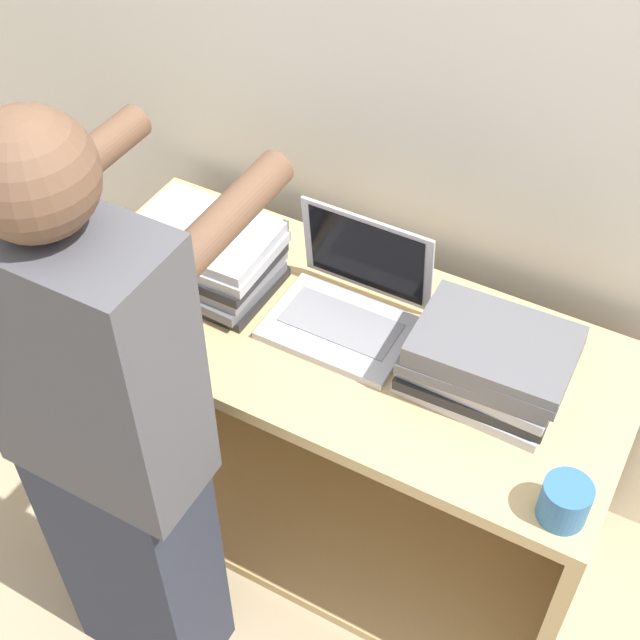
{
  "coord_description": "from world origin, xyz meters",
  "views": [
    {
      "loc": [
        0.65,
        -0.97,
        2.25
      ],
      "look_at": [
        0.0,
        0.21,
        0.88
      ],
      "focal_mm": 50.0,
      "sensor_mm": 36.0,
      "label": 1
    }
  ],
  "objects_px": {
    "laptop_stack_right": "(488,362)",
    "mug": "(565,501)",
    "laptop_open": "(348,304)",
    "laptop_stack_left": "(205,256)",
    "person": "(112,452)"
  },
  "relations": [
    {
      "from": "laptop_stack_right",
      "to": "mug",
      "type": "relative_size",
      "value": 3.64
    },
    {
      "from": "laptop_open",
      "to": "laptop_stack_right",
      "type": "height_order",
      "value": "laptop_open"
    },
    {
      "from": "laptop_open",
      "to": "laptop_stack_left",
      "type": "relative_size",
      "value": 0.95
    },
    {
      "from": "laptop_stack_left",
      "to": "mug",
      "type": "distance_m",
      "value": 0.99
    },
    {
      "from": "laptop_open",
      "to": "laptop_stack_right",
      "type": "relative_size",
      "value": 0.94
    },
    {
      "from": "laptop_stack_left",
      "to": "laptop_stack_right",
      "type": "xyz_separation_m",
      "value": [
        0.72,
        0.0,
        0.0
      ]
    },
    {
      "from": "laptop_stack_left",
      "to": "person",
      "type": "distance_m",
      "value": 0.56
    },
    {
      "from": "laptop_open",
      "to": "person",
      "type": "distance_m",
      "value": 0.63
    },
    {
      "from": "mug",
      "to": "person",
      "type": "bearing_deg",
      "value": -159.56
    },
    {
      "from": "mug",
      "to": "laptop_stack_left",
      "type": "bearing_deg",
      "value": 166.76
    },
    {
      "from": "laptop_stack_left",
      "to": "laptop_stack_right",
      "type": "distance_m",
      "value": 0.72
    },
    {
      "from": "laptop_open",
      "to": "laptop_stack_right",
      "type": "distance_m",
      "value": 0.36
    },
    {
      "from": "person",
      "to": "laptop_open",
      "type": "bearing_deg",
      "value": 68.37
    },
    {
      "from": "laptop_open",
      "to": "person",
      "type": "bearing_deg",
      "value": -111.63
    },
    {
      "from": "laptop_stack_right",
      "to": "laptop_stack_left",
      "type": "bearing_deg",
      "value": -179.65
    }
  ]
}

